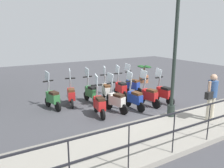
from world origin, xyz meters
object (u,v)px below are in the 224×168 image
object	(u,v)px
lamp_post_near	(174,59)
potted_palm	(144,75)
scooter_far_2	(106,90)
scooter_near_1	(149,95)
scooter_near_0	(163,93)
scooter_near_4	(99,104)
pedestrian_with_bag	(212,94)
scooter_far_0	(132,85)
scooter_near_3	(116,100)
scooter_far_5	(52,98)
scooter_far_1	(121,88)
scooter_far_3	(91,92)
scooter_far_4	(71,94)
scooter_near_2	(134,98)

from	to	relation	value
lamp_post_near	potted_palm	size ratio (longest dim) A/B	4.34
scooter_far_2	potted_palm	bearing A→B (deg)	-47.12
scooter_near_1	potted_palm	bearing A→B (deg)	-48.00
scooter_near_0	scooter_near_4	bearing A→B (deg)	81.46
pedestrian_with_bag	scooter_far_0	size ratio (longest dim) A/B	1.03
lamp_post_near	scooter_near_3	world-z (taller)	lamp_post_near
scooter_near_1	scooter_far_0	distance (m)	1.92
pedestrian_with_bag	scooter_far_5	size ratio (longest dim) A/B	1.03
scooter_near_0	scooter_near_4	size ratio (longest dim) A/B	1.00
scooter_far_0	scooter_far_1	size ratio (longest dim) A/B	1.00
scooter_far_3	scooter_far_4	bearing A→B (deg)	81.44
scooter_near_1	scooter_near_2	xyz separation A→B (m)	(-0.01, 0.76, 0.00)
scooter_near_2	scooter_near_4	xyz separation A→B (m)	(0.08, 1.56, 0.00)
potted_palm	scooter_far_0	world-z (taller)	scooter_far_0
lamp_post_near	scooter_far_1	bearing A→B (deg)	1.26
scooter_near_1	scooter_near_0	bearing A→B (deg)	-104.47
scooter_near_4	scooter_far_3	world-z (taller)	same
scooter_near_2	scooter_far_0	world-z (taller)	same
scooter_far_4	scooter_near_1	bearing A→B (deg)	-106.35
lamp_post_near	scooter_far_4	xyz separation A→B (m)	(3.33, 2.51, -1.72)
scooter_far_5	lamp_post_near	bearing A→B (deg)	-147.07
scooter_far_0	scooter_far_2	world-z (taller)	same
scooter_near_2	scooter_far_2	world-z (taller)	same
potted_palm	scooter_near_3	world-z (taller)	scooter_near_3
scooter_far_0	scooter_far_5	size ratio (longest dim) A/B	1.00
scooter_near_0	scooter_far_1	size ratio (longest dim) A/B	1.00
scooter_near_0	scooter_near_3	bearing A→B (deg)	79.82
lamp_post_near	scooter_near_3	bearing A→B (deg)	37.21
scooter_far_4	scooter_far_5	distance (m)	0.82
scooter_near_2	potted_palm	bearing A→B (deg)	-47.29
lamp_post_near	scooter_far_5	xyz separation A→B (m)	(3.28, 3.33, -1.72)
potted_palm	scooter_far_4	size ratio (longest dim) A/B	0.69
scooter_near_1	scooter_far_5	size ratio (longest dim) A/B	1.00
scooter_far_4	scooter_far_1	bearing A→B (deg)	-76.41
lamp_post_near	scooter_far_2	size ratio (longest dim) A/B	2.99
lamp_post_near	scooter_near_4	distance (m)	3.13
scooter_far_2	scooter_near_2	bearing A→B (deg)	-152.18
lamp_post_near	pedestrian_with_bag	xyz separation A→B (m)	(-0.92, -0.89, -1.12)
scooter_near_2	scooter_far_4	world-z (taller)	same
potted_palm	scooter_near_3	bearing A→B (deg)	130.05
scooter_near_4	lamp_post_near	bearing A→B (deg)	-119.31
scooter_near_0	scooter_far_0	bearing A→B (deg)	2.76
scooter_far_3	scooter_near_1	bearing A→B (deg)	-135.94
scooter_near_4	scooter_far_0	bearing A→B (deg)	-47.90
scooter_near_1	scooter_near_3	bearing A→B (deg)	73.67
scooter_near_4	scooter_near_0	bearing A→B (deg)	-82.48
lamp_post_near	pedestrian_with_bag	world-z (taller)	lamp_post_near
scooter_near_3	scooter_far_1	world-z (taller)	same
scooter_far_3	lamp_post_near	bearing A→B (deg)	-157.78
scooter_far_5	scooter_near_1	bearing A→B (deg)	-127.94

